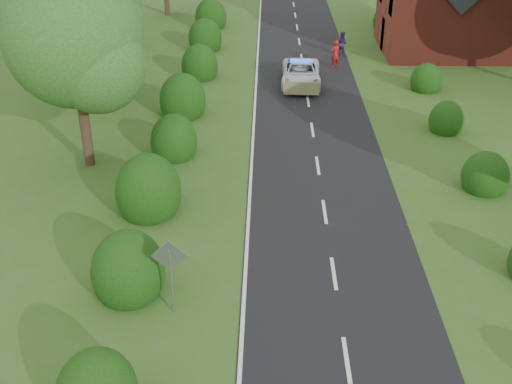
{
  "coord_description": "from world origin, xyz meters",
  "views": [
    {
      "loc": [
        -2.23,
        -13.21,
        12.4
      ],
      "look_at": [
        -2.61,
        7.18,
        1.3
      ],
      "focal_mm": 45.0,
      "sensor_mm": 36.0,
      "label": 1
    }
  ],
  "objects_px": {
    "pedestrian_red": "(335,54)",
    "pedestrian_purple": "(342,43)",
    "police_van": "(301,73)",
    "road_sign": "(170,266)"
  },
  "relations": [
    {
      "from": "pedestrian_red",
      "to": "pedestrian_purple",
      "type": "distance_m",
      "value": 2.79
    },
    {
      "from": "road_sign",
      "to": "police_van",
      "type": "height_order",
      "value": "road_sign"
    },
    {
      "from": "police_van",
      "to": "pedestrian_purple",
      "type": "height_order",
      "value": "pedestrian_purple"
    },
    {
      "from": "police_van",
      "to": "road_sign",
      "type": "bearing_deg",
      "value": -100.77
    },
    {
      "from": "police_van",
      "to": "pedestrian_red",
      "type": "bearing_deg",
      "value": 57.0
    },
    {
      "from": "road_sign",
      "to": "pedestrian_red",
      "type": "height_order",
      "value": "road_sign"
    },
    {
      "from": "police_van",
      "to": "pedestrian_red",
      "type": "height_order",
      "value": "pedestrian_red"
    },
    {
      "from": "road_sign",
      "to": "pedestrian_purple",
      "type": "relative_size",
      "value": 1.59
    },
    {
      "from": "pedestrian_red",
      "to": "pedestrian_purple",
      "type": "xyz_separation_m",
      "value": [
        0.67,
        2.71,
        -0.07
      ]
    },
    {
      "from": "police_van",
      "to": "pedestrian_purple",
      "type": "xyz_separation_m",
      "value": [
        2.95,
        5.98,
        0.13
      ]
    }
  ]
}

